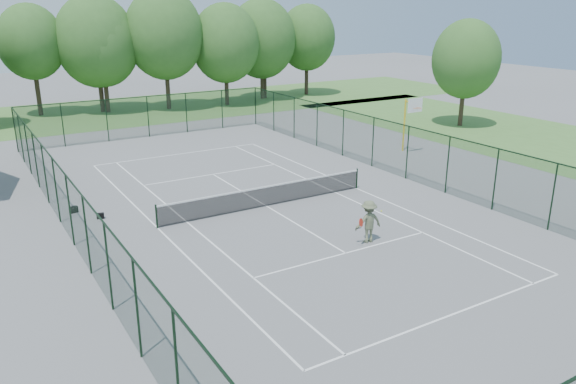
% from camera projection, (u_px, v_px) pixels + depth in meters
% --- Properties ---
extents(ground, '(140.00, 140.00, 0.00)m').
position_uv_depth(ground, '(267.00, 206.00, 27.32)').
color(ground, slate).
rests_on(ground, ground).
extents(grass_far, '(80.00, 16.00, 0.01)m').
position_uv_depth(grass_far, '(108.00, 112.00, 51.68)').
color(grass_far, '#508239').
rests_on(grass_far, ground).
extents(grass_side, '(14.00, 40.00, 0.01)m').
position_uv_depth(grass_side, '(518.00, 135.00, 42.37)').
color(grass_side, '#508239').
rests_on(grass_side, ground).
extents(court_lines, '(11.05, 23.85, 0.01)m').
position_uv_depth(court_lines, '(267.00, 206.00, 27.32)').
color(court_lines, white).
rests_on(court_lines, ground).
extents(tennis_net, '(11.08, 0.08, 1.10)m').
position_uv_depth(tennis_net, '(267.00, 195.00, 27.14)').
color(tennis_net, black).
rests_on(tennis_net, ground).
extents(fence_enclosure, '(18.05, 36.05, 3.02)m').
position_uv_depth(fence_enclosure, '(266.00, 176.00, 26.83)').
color(fence_enclosure, '#183420').
rests_on(fence_enclosure, ground).
extents(tree_line_far, '(39.40, 6.40, 9.70)m').
position_uv_depth(tree_line_far, '(102.00, 45.00, 49.80)').
color(tree_line_far, '#3D2D21').
rests_on(tree_line_far, ground).
extents(basketball_goal, '(1.20, 1.43, 3.65)m').
position_uv_depth(basketball_goal, '(410.00, 114.00, 36.63)').
color(basketball_goal, yellow).
rests_on(basketball_goal, ground).
extents(tree_side, '(5.31, 5.31, 8.41)m').
position_uv_depth(tree_side, '(466.00, 59.00, 44.16)').
color(tree_side, '#3D2D21').
rests_on(tree_side, ground).
extents(sports_bag_a, '(0.42, 0.32, 0.29)m').
position_uv_depth(sports_bag_a, '(74.00, 210.00, 26.44)').
color(sports_bag_a, black).
rests_on(sports_bag_a, ground).
extents(sports_bag_b, '(0.37, 0.28, 0.26)m').
position_uv_depth(sports_bag_b, '(100.00, 216.00, 25.70)').
color(sports_bag_b, black).
rests_on(sports_bag_b, ground).
extents(tennis_player, '(1.92, 0.88, 1.79)m').
position_uv_depth(tennis_player, '(368.00, 221.00, 22.93)').
color(tennis_player, '#5C6447').
rests_on(tennis_player, ground).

